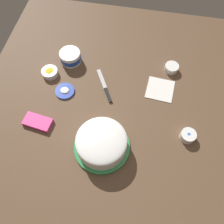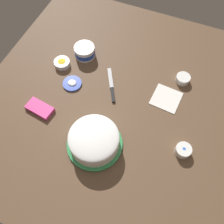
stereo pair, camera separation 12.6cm
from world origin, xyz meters
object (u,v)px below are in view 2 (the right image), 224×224
object	(u,v)px
sprinkle_bowl_blue	(183,150)
paper_napkin	(166,98)
sprinkle_bowl_yellow	(62,63)
spreading_knife	(112,88)
frosting_tub	(85,51)
frosted_cake	(94,141)
sprinkle_bowl_pink	(183,79)
frosting_tub_lid	(72,83)
candy_box_lower	(40,108)

from	to	relation	value
sprinkle_bowl_blue	paper_napkin	xyz separation A→B (m)	(-0.16, 0.27, -0.02)
sprinkle_bowl_yellow	paper_napkin	bearing A→B (deg)	0.72
spreading_knife	sprinkle_bowl_yellow	distance (m)	0.34
frosting_tub	paper_napkin	world-z (taller)	frosting_tub
sprinkle_bowl_yellow	paper_napkin	world-z (taller)	sprinkle_bowl_yellow
frosted_cake	spreading_knife	bearing A→B (deg)	98.36
frosting_tub	sprinkle_bowl_pink	xyz separation A→B (m)	(0.60, 0.04, -0.02)
frosting_tub_lid	candy_box_lower	bearing A→B (deg)	-111.30
spreading_knife	sprinkle_bowl_yellow	world-z (taller)	sprinkle_bowl_yellow
spreading_knife	sprinkle_bowl_pink	bearing A→B (deg)	29.71
spreading_knife	sprinkle_bowl_pink	size ratio (longest dim) A/B	2.69
candy_box_lower	sprinkle_bowl_pink	bearing A→B (deg)	43.95
candy_box_lower	frosted_cake	bearing A→B (deg)	-3.19
spreading_knife	frosted_cake	bearing A→B (deg)	-81.64
spreading_knife	frosting_tub_lid	bearing A→B (deg)	-165.05
sprinkle_bowl_pink	sprinkle_bowl_yellow	world-z (taller)	sprinkle_bowl_pink
frosting_tub	candy_box_lower	xyz separation A→B (m)	(-0.06, -0.44, -0.02)
frosting_tub_lid	sprinkle_bowl_blue	xyz separation A→B (m)	(0.69, -0.16, 0.02)
frosting_tub	sprinkle_bowl_blue	xyz separation A→B (m)	(0.71, -0.38, -0.01)
candy_box_lower	paper_napkin	world-z (taller)	candy_box_lower
frosting_tub	sprinkle_bowl_yellow	xyz separation A→B (m)	(-0.09, -0.12, -0.02)
sprinkle_bowl_blue	sprinkle_bowl_yellow	world-z (taller)	sprinkle_bowl_blue
frosted_cake	candy_box_lower	world-z (taller)	frosted_cake
frosting_tub_lid	sprinkle_bowl_pink	xyz separation A→B (m)	(0.58, 0.26, 0.01)
frosting_tub	sprinkle_bowl_blue	world-z (taller)	frosting_tub
sprinkle_bowl_yellow	paper_napkin	distance (m)	0.65
frosting_tub	frosting_tub_lid	distance (m)	0.23
spreading_knife	sprinkle_bowl_pink	distance (m)	0.41
spreading_knife	candy_box_lower	distance (m)	0.41
frosted_cake	sprinkle_bowl_pink	world-z (taller)	frosted_cake
sprinkle_bowl_pink	paper_napkin	bearing A→B (deg)	-108.55
frosting_tub_lid	frosted_cake	bearing A→B (deg)	-46.58
frosted_cake	frosting_tub	size ratio (longest dim) A/B	2.22
sprinkle_bowl_blue	candy_box_lower	world-z (taller)	sprinkle_bowl_blue
frosting_tub	spreading_knife	size ratio (longest dim) A/B	0.58
paper_napkin	frosting_tub_lid	bearing A→B (deg)	-168.12
sprinkle_bowl_pink	sprinkle_bowl_blue	xyz separation A→B (m)	(0.11, -0.42, 0.00)
sprinkle_bowl_pink	paper_napkin	size ratio (longest dim) A/B	0.54
sprinkle_bowl_blue	paper_napkin	distance (m)	0.31
sprinkle_bowl_blue	sprinkle_bowl_yellow	xyz separation A→B (m)	(-0.81, 0.26, -0.00)
sprinkle_bowl_blue	paper_napkin	world-z (taller)	sprinkle_bowl_blue
frosted_cake	frosting_tub_lid	size ratio (longest dim) A/B	2.55
sprinkle_bowl_pink	candy_box_lower	xyz separation A→B (m)	(-0.66, -0.48, -0.01)
sprinkle_bowl_pink	paper_napkin	xyz separation A→B (m)	(-0.05, -0.15, -0.02)
frosted_cake	paper_napkin	size ratio (longest dim) A/B	1.86
sprinkle_bowl_pink	candy_box_lower	world-z (taller)	sprinkle_bowl_pink
spreading_knife	paper_napkin	xyz separation A→B (m)	(0.31, 0.05, -0.00)
frosting_tub	spreading_knife	distance (m)	0.30
sprinkle_bowl_blue	sprinkle_bowl_yellow	size ratio (longest dim) A/B	0.83
spreading_knife	paper_napkin	world-z (taller)	spreading_knife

